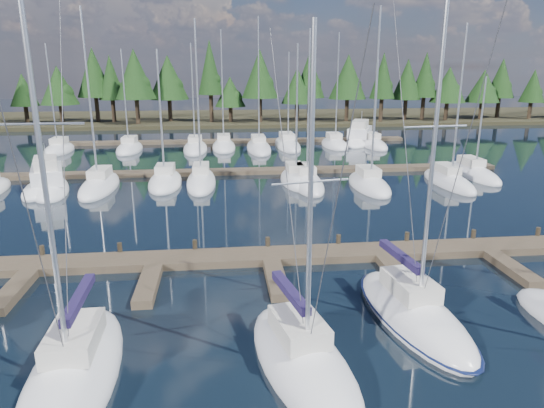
{
  "coord_description": "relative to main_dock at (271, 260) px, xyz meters",
  "views": [
    {
      "loc": [
        -2.49,
        -6.11,
        9.99
      ],
      "look_at": [
        0.56,
        22.0,
        1.96
      ],
      "focal_mm": 32.0,
      "sensor_mm": 36.0,
      "label": 1
    }
  ],
  "objects": [
    {
      "name": "ground",
      "position": [
        0.0,
        12.64,
        -0.2
      ],
      "size": [
        260.0,
        260.0,
        0.0
      ],
      "primitive_type": "plane",
      "color": "black",
      "rests_on": "ground"
    },
    {
      "name": "far_shore",
      "position": [
        0.0,
        72.64,
        0.1
      ],
      "size": [
        220.0,
        30.0,
        0.6
      ],
      "primitive_type": "cube",
      "color": "#2D2919",
      "rests_on": "ground"
    },
    {
      "name": "main_dock",
      "position": [
        0.0,
        0.0,
        0.0
      ],
      "size": [
        44.0,
        6.13,
        0.9
      ],
      "color": "#4E4131",
      "rests_on": "ground"
    },
    {
      "name": "back_docks",
      "position": [
        0.0,
        32.23,
        -0.0
      ],
      "size": [
        50.0,
        21.8,
        0.4
      ],
      "color": "#4E4131",
      "rests_on": "ground"
    },
    {
      "name": "front_sailboat_2",
      "position": [
        -7.48,
        -9.0,
        0.1
      ],
      "size": [
        3.0,
        8.58,
        15.4
      ],
      "color": "silver",
      "rests_on": "ground"
    },
    {
      "name": "front_sailboat_3",
      "position": [
        0.11,
        -9.11,
        0.08
      ],
      "size": [
        4.21,
        8.03,
        12.09
      ],
      "color": "silver",
      "rests_on": "ground"
    },
    {
      "name": "front_sailboat_4",
      "position": [
        5.17,
        -6.34,
        0.09
      ],
      "size": [
        3.86,
        8.71,
        14.4
      ],
      "color": "silver",
      "rests_on": "ground"
    },
    {
      "name": "back_sailboat_rows",
      "position": [
        -0.23,
        27.34,
        0.06
      ],
      "size": [
        45.94,
        32.56,
        16.4
      ],
      "color": "silver",
      "rests_on": "ground"
    },
    {
      "name": "motor_yacht_left",
      "position": [
        -16.85,
        17.73,
        0.31
      ],
      "size": [
        5.73,
        9.87,
        4.69
      ],
      "color": "silver",
      "rests_on": "ground"
    },
    {
      "name": "motor_yacht_right",
      "position": [
        16.35,
        40.28,
        0.35
      ],
      "size": [
        7.29,
        10.69,
        5.11
      ],
      "color": "silver",
      "rests_on": "ground"
    },
    {
      "name": "tree_line",
      "position": [
        -0.29,
        62.86,
        7.23
      ],
      "size": [
        183.71,
        11.92,
        13.85
      ],
      "color": "black",
      "rests_on": "far_shore"
    }
  ]
}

